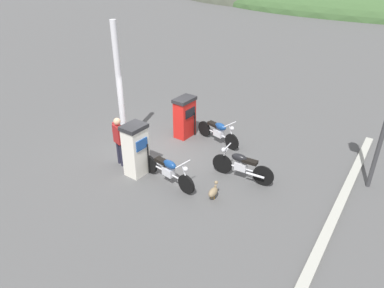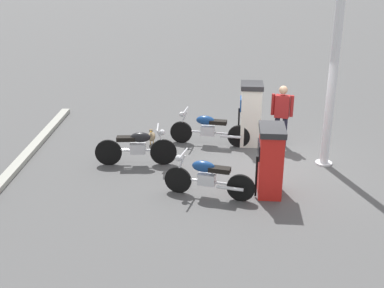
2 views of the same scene
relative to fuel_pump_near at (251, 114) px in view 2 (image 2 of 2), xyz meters
The scene contains 10 objects.
ground_plane 1.67m from the fuel_pump_near, 95.49° to the left, with size 120.00×120.00×0.00m, color #4C4C4C.
fuel_pump_near is the anchor object (origin of this frame).
fuel_pump_far 2.88m from the fuel_pump_near, 90.00° to the left, with size 0.64×0.88×1.48m.
motorcycle_near_pump 1.17m from the fuel_pump_near, ahead, with size 2.08×0.78×0.93m.
motorcycle_far_pump 3.28m from the fuel_pump_near, 66.33° to the left, with size 1.85×0.82×0.93m.
motorcycle_extra 3.17m from the fuel_pump_near, 24.23° to the left, with size 1.94×0.56×0.96m.
attendant_person 0.80m from the fuel_pump_near, 167.27° to the left, with size 0.57×0.31×1.62m.
wandering_duck 2.66m from the fuel_pump_near, ahead, with size 0.21×0.49×0.50m.
canopy_support_pole 2.43m from the fuel_pump_near, 139.15° to the left, with size 0.40×0.40×4.21m.
road_edge_kerb 5.94m from the fuel_pump_near, 14.13° to the left, with size 0.80×8.68×0.12m.
Camera 2 is at (2.05, 10.74, 4.79)m, focal length 46.24 mm.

